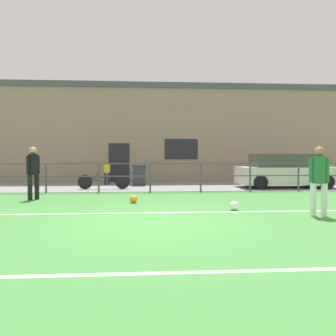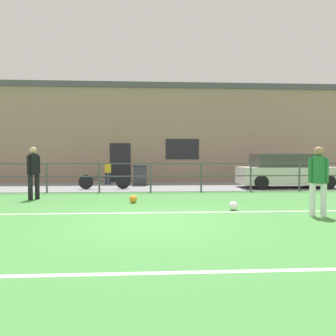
% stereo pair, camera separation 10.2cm
% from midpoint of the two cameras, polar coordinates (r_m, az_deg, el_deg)
% --- Properties ---
extents(ground, '(60.00, 44.00, 0.04)m').
position_cam_midpoint_polar(ground, '(7.42, -2.51, -9.23)').
color(ground, '#478C42').
extents(field_line_touchline, '(36.00, 0.11, 0.00)m').
position_cam_midpoint_polar(field_line_touchline, '(8.59, -2.73, -7.52)').
color(field_line_touchline, white).
rests_on(field_line_touchline, ground).
extents(field_line_hash, '(36.00, 0.11, 0.00)m').
position_cam_midpoint_polar(field_line_hash, '(4.34, -1.30, -17.25)').
color(field_line_hash, white).
rests_on(field_line_hash, ground).
extents(pavement_strip, '(48.00, 5.00, 0.02)m').
position_cam_midpoint_polar(pavement_strip, '(15.84, -3.36, -3.08)').
color(pavement_strip, gray).
rests_on(pavement_strip, ground).
extents(perimeter_fence, '(36.07, 0.07, 1.15)m').
position_cam_midpoint_polar(perimeter_fence, '(13.29, -3.23, -0.88)').
color(perimeter_fence, '#474C51').
rests_on(perimeter_fence, ground).
extents(clubhouse_facade, '(28.00, 2.56, 5.38)m').
position_cam_midpoint_polar(clubhouse_facade, '(19.52, -3.51, 5.80)').
color(clubhouse_facade, gray).
rests_on(clubhouse_facade, ground).
extents(player_goalkeeper, '(0.33, 0.40, 1.72)m').
position_cam_midpoint_polar(player_goalkeeper, '(11.85, -21.96, -0.28)').
color(player_goalkeeper, black).
rests_on(player_goalkeeper, ground).
extents(player_winger, '(0.44, 0.29, 1.65)m').
position_cam_midpoint_polar(player_winger, '(8.76, 23.76, -1.34)').
color(player_winger, white).
rests_on(player_winger, ground).
extents(soccer_ball_match, '(0.24, 0.24, 0.24)m').
position_cam_midpoint_polar(soccer_ball_match, '(10.37, -6.10, -5.22)').
color(soccer_ball_match, orange).
rests_on(soccer_ball_match, ground).
extents(soccer_ball_spare, '(0.24, 0.24, 0.24)m').
position_cam_midpoint_polar(soccer_ball_spare, '(9.12, 10.75, -6.25)').
color(soccer_ball_spare, white).
rests_on(soccer_ball_spare, ground).
extents(spectator_child, '(0.32, 0.21, 1.22)m').
position_cam_midpoint_polar(spectator_child, '(16.82, -10.41, -0.41)').
color(spectator_child, '#232D4C').
rests_on(spectator_child, pavement_strip).
extents(parked_car_red, '(4.26, 1.80, 1.49)m').
position_cam_midpoint_polar(parked_car_red, '(15.92, 18.88, -0.56)').
color(parked_car_red, silver).
rests_on(parked_car_red, pavement_strip).
extents(bicycle_parked_0, '(2.18, 0.04, 0.72)m').
position_cam_midpoint_polar(bicycle_parked_0, '(14.62, -10.95, -2.24)').
color(bicycle_parked_0, black).
rests_on(bicycle_parked_0, pavement_strip).
extents(trash_bin_0, '(0.66, 0.56, 0.97)m').
position_cam_midpoint_polar(trash_bin_0, '(16.22, -5.03, -1.19)').
color(trash_bin_0, '#33383D').
rests_on(trash_bin_0, pavement_strip).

